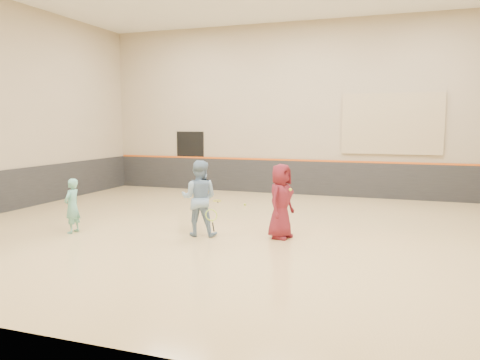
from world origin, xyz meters
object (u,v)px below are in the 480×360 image
(instructor, at_px, (199,198))
(young_man, at_px, (281,201))
(spare_racket, at_px, (217,200))
(girl, at_px, (72,206))

(instructor, distance_m, young_man, 1.83)
(instructor, bearing_deg, young_man, -178.55)
(spare_racket, bearing_deg, girl, -106.24)
(young_man, relative_size, spare_racket, 2.70)
(instructor, xyz_separation_m, young_man, (1.80, 0.37, -0.03))
(girl, xyz_separation_m, spare_racket, (1.51, 5.17, -0.61))
(spare_racket, bearing_deg, instructor, -72.95)
(young_man, bearing_deg, girl, 117.34)
(girl, distance_m, instructor, 2.97)
(girl, relative_size, spare_racket, 2.07)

